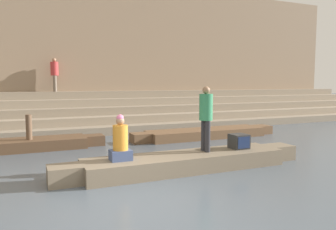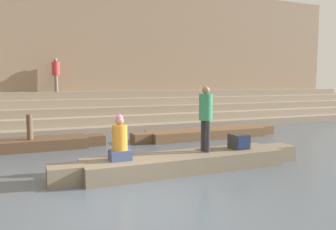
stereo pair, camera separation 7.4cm
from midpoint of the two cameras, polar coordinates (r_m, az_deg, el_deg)
name	(u,v)px [view 2 (the right image)]	position (r m, az deg, el deg)	size (l,w,h in m)	color
ground_plane	(137,203)	(6.37, -5.05, -15.03)	(120.00, 120.00, 0.00)	#4C5660
ghat_steps	(70,116)	(16.14, -16.55, -0.23)	(36.00, 3.70, 1.81)	gray
back_wall	(64,53)	(18.07, -17.56, 10.24)	(34.20, 1.28, 7.61)	#937A60
rowboat_main	(186,161)	(8.55, 3.44, -8.05)	(6.79, 1.30, 0.42)	#756651
person_standing	(206,114)	(8.71, 6.81, 0.13)	(0.35, 0.35, 1.73)	#28282D
person_rowing	(120,142)	(7.81, -8.11, -4.69)	(0.50, 0.39, 1.09)	#3D4C75
tv_set	(239,141)	(9.35, 12.48, -4.51)	(0.46, 0.46, 0.40)	#2D2D2D
moored_boat_shore	(207,133)	(13.54, 6.90, -3.13)	(6.36, 1.26, 0.36)	brown
moored_boat_distant	(13,145)	(12.02, -25.27, -4.74)	(6.07, 1.26, 0.36)	brown
mooring_post	(30,132)	(11.84, -22.75, -2.80)	(0.19, 0.19, 1.20)	brown
person_on_steps	(56,73)	(17.00, -18.82, 7.02)	(0.37, 0.37, 1.63)	#756656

